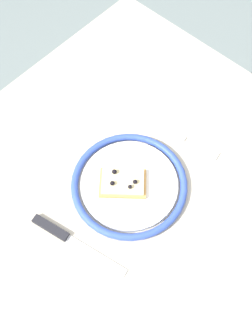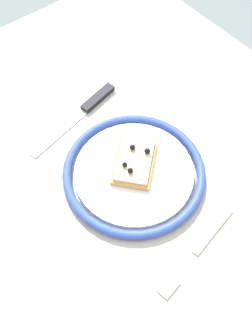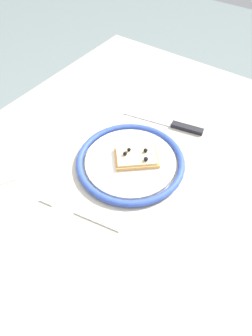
{
  "view_description": "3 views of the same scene",
  "coord_description": "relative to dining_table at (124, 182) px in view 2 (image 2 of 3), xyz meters",
  "views": [
    {
      "loc": [
        0.25,
        0.24,
        1.54
      ],
      "look_at": [
        -0.06,
        -0.03,
        0.72
      ],
      "focal_mm": 41.1,
      "sensor_mm": 36.0,
      "label": 1
    },
    {
      "loc": [
        -0.3,
        0.24,
        1.32
      ],
      "look_at": [
        -0.02,
        0.01,
        0.72
      ],
      "focal_mm": 39.26,
      "sensor_mm": 36.0,
      "label": 2
    },
    {
      "loc": [
        -0.44,
        -0.27,
        1.27
      ],
      "look_at": [
        -0.06,
        -0.01,
        0.72
      ],
      "focal_mm": 31.17,
      "sensor_mm": 36.0,
      "label": 3
    }
  ],
  "objects": [
    {
      "name": "knife",
      "position": [
        0.16,
        -0.03,
        0.08
      ],
      "size": [
        0.07,
        0.24,
        0.01
      ],
      "color": "silver",
      "rests_on": "dining_table"
    },
    {
      "name": "plate",
      "position": [
        -0.03,
        -0.0,
        0.09
      ],
      "size": [
        0.27,
        0.27,
        0.02
      ],
      "color": "white",
      "rests_on": "dining_table"
    },
    {
      "name": "fork",
      "position": [
        -0.22,
        0.01,
        0.08
      ],
      "size": [
        0.05,
        0.2,
        0.0
      ],
      "color": "silver",
      "rests_on": "dining_table"
    },
    {
      "name": "ground_plane",
      "position": [
        0.0,
        0.0,
        -0.63
      ],
      "size": [
        6.0,
        6.0,
        0.0
      ],
      "primitive_type": "plane",
      "color": "slate"
    },
    {
      "name": "pizza_slice_near",
      "position": [
        -0.02,
        -0.01,
        0.1
      ],
      "size": [
        0.13,
        0.13,
        0.03
      ],
      "color": "tan",
      "rests_on": "plate"
    },
    {
      "name": "dining_table",
      "position": [
        0.0,
        0.0,
        0.0
      ],
      "size": [
        1.02,
        0.89,
        0.71
      ],
      "color": "#BCB29E",
      "rests_on": "ground_plane"
    }
  ]
}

